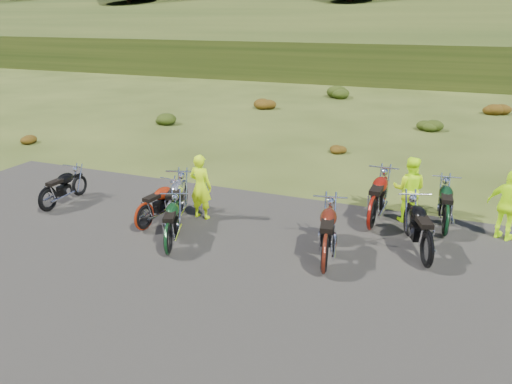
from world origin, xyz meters
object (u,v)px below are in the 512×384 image
at_px(motorcycle_3, 171,234).
at_px(motorcycle_0, 50,212).
at_px(motorcycle_7, 444,237).
at_px(person_middle, 201,188).

bearing_deg(motorcycle_3, motorcycle_0, 71.62).
height_order(motorcycle_0, motorcycle_3, motorcycle_3).
relative_size(motorcycle_0, motorcycle_7, 0.88).
distance_m(motorcycle_3, person_middle, 1.39).
distance_m(motorcycle_0, motorcycle_7, 9.88).
relative_size(motorcycle_0, person_middle, 1.13).
distance_m(motorcycle_7, person_middle, 5.90).
distance_m(motorcycle_3, motorcycle_7, 6.36).
relative_size(motorcycle_7, person_middle, 1.29).
relative_size(motorcycle_0, motorcycle_3, 0.83).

